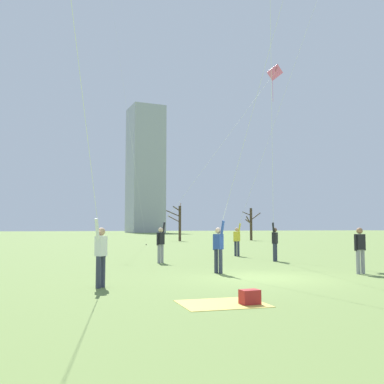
{
  "coord_description": "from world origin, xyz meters",
  "views": [
    {
      "loc": [
        -7.79,
        -12.42,
        1.62
      ],
      "look_at": [
        0.0,
        6.0,
        3.24
      ],
      "focal_mm": 41.3,
      "sensor_mm": 36.0,
      "label": 1
    }
  ],
  "objects_px": {
    "bystander_strolling_midfield": "(360,248)",
    "bare_tree_far_right_edge": "(251,223)",
    "kite_flyer_foreground_right_pink": "(177,218)",
    "bare_tree_center": "(179,221)",
    "kite_flyer_midfield_right_blue": "(274,207)",
    "kite_flyer_far_back_yellow": "(249,204)",
    "kite_flyer_midfield_center_orange": "(92,180)",
    "picnic_spot": "(238,300)",
    "kite_flyer_foreground_left_purple": "(235,185)"
  },
  "relations": [
    {
      "from": "kite_flyer_foreground_right_pink",
      "to": "bare_tree_far_right_edge",
      "type": "height_order",
      "value": "kite_flyer_foreground_right_pink"
    },
    {
      "from": "bare_tree_center",
      "to": "bare_tree_far_right_edge",
      "type": "xyz_separation_m",
      "value": [
        9.65,
        -0.64,
        -0.19
      ]
    },
    {
      "from": "kite_flyer_midfield_right_blue",
      "to": "picnic_spot",
      "type": "bearing_deg",
      "value": -127.46
    },
    {
      "from": "kite_flyer_midfield_right_blue",
      "to": "bare_tree_center",
      "type": "height_order",
      "value": "kite_flyer_midfield_right_blue"
    },
    {
      "from": "kite_flyer_foreground_left_purple",
      "to": "bystander_strolling_midfield",
      "type": "height_order",
      "value": "kite_flyer_foreground_left_purple"
    },
    {
      "from": "kite_flyer_far_back_yellow",
      "to": "picnic_spot",
      "type": "xyz_separation_m",
      "value": [
        -8.05,
        -13.27,
        -2.86
      ]
    },
    {
      "from": "picnic_spot",
      "to": "bare_tree_center",
      "type": "relative_size",
      "value": 0.41
    },
    {
      "from": "kite_flyer_midfield_center_orange",
      "to": "bare_tree_center",
      "type": "distance_m",
      "value": 42.92
    },
    {
      "from": "kite_flyer_foreground_left_purple",
      "to": "bare_tree_center",
      "type": "xyz_separation_m",
      "value": [
        12.05,
        36.4,
        -0.72
      ]
    },
    {
      "from": "kite_flyer_midfield_center_orange",
      "to": "bare_tree_far_right_edge",
      "type": "relative_size",
      "value": 3.32
    },
    {
      "from": "picnic_spot",
      "to": "kite_flyer_far_back_yellow",
      "type": "bearing_deg",
      "value": 58.77
    },
    {
      "from": "kite_flyer_midfield_right_blue",
      "to": "bare_tree_far_right_edge",
      "type": "distance_m",
      "value": 36.42
    },
    {
      "from": "bare_tree_center",
      "to": "kite_flyer_foreground_left_purple",
      "type": "bearing_deg",
      "value": -108.32
    },
    {
      "from": "bare_tree_far_right_edge",
      "to": "bare_tree_center",
      "type": "bearing_deg",
      "value": 176.21
    },
    {
      "from": "kite_flyer_foreground_right_pink",
      "to": "kite_flyer_midfield_center_orange",
      "type": "bearing_deg",
      "value": -122.67
    },
    {
      "from": "kite_flyer_far_back_yellow",
      "to": "bare_tree_center",
      "type": "relative_size",
      "value": 3.56
    },
    {
      "from": "kite_flyer_foreground_right_pink",
      "to": "bare_tree_center",
      "type": "xyz_separation_m",
      "value": [
        11.95,
        30.5,
        0.31
      ]
    },
    {
      "from": "kite_flyer_midfield_right_blue",
      "to": "picnic_spot",
      "type": "xyz_separation_m",
      "value": [
        -6.96,
        -9.08,
        -2.5
      ]
    },
    {
      "from": "kite_flyer_midfield_right_blue",
      "to": "kite_flyer_foreground_left_purple",
      "type": "bearing_deg",
      "value": -137.26
    },
    {
      "from": "kite_flyer_foreground_right_pink",
      "to": "picnic_spot",
      "type": "bearing_deg",
      "value": -104.57
    },
    {
      "from": "kite_flyer_midfield_right_blue",
      "to": "kite_flyer_midfield_center_orange",
      "type": "distance_m",
      "value": 11.68
    },
    {
      "from": "kite_flyer_foreground_right_pink",
      "to": "kite_flyer_far_back_yellow",
      "type": "xyz_separation_m",
      "value": [
        5.15,
        2.13,
        0.88
      ]
    },
    {
      "from": "kite_flyer_midfield_center_orange",
      "to": "kite_flyer_foreground_left_purple",
      "type": "bearing_deg",
      "value": 26.91
    },
    {
      "from": "kite_flyer_far_back_yellow",
      "to": "bare_tree_center",
      "type": "height_order",
      "value": "kite_flyer_far_back_yellow"
    },
    {
      "from": "bare_tree_far_right_edge",
      "to": "kite_flyer_far_back_yellow",
      "type": "bearing_deg",
      "value": -120.68
    },
    {
      "from": "kite_flyer_foreground_left_purple",
      "to": "kite_flyer_far_back_yellow",
      "type": "distance_m",
      "value": 9.6
    },
    {
      "from": "bystander_strolling_midfield",
      "to": "bare_tree_center",
      "type": "distance_m",
      "value": 38.78
    },
    {
      "from": "bystander_strolling_midfield",
      "to": "bare_tree_far_right_edge",
      "type": "distance_m",
      "value": 41.24
    },
    {
      "from": "bare_tree_center",
      "to": "kite_flyer_midfield_center_orange",
      "type": "bearing_deg",
      "value": -114.09
    },
    {
      "from": "kite_flyer_foreground_right_pink",
      "to": "bare_tree_far_right_edge",
      "type": "xyz_separation_m",
      "value": [
        21.6,
        29.86,
        0.12
      ]
    },
    {
      "from": "kite_flyer_midfield_right_blue",
      "to": "kite_flyer_foreground_left_purple",
      "type": "relative_size",
      "value": 1.02
    },
    {
      "from": "kite_flyer_midfield_right_blue",
      "to": "kite_flyer_midfield_center_orange",
      "type": "bearing_deg",
      "value": -145.49
    },
    {
      "from": "kite_flyer_midfield_right_blue",
      "to": "kite_flyer_foreground_right_pink",
      "type": "relative_size",
      "value": 1.51
    },
    {
      "from": "kite_flyer_foreground_left_purple",
      "to": "bare_tree_center",
      "type": "relative_size",
      "value": 3.42
    },
    {
      "from": "bystander_strolling_midfield",
      "to": "kite_flyer_far_back_yellow",
      "type": "bearing_deg",
      "value": 83.35
    },
    {
      "from": "kite_flyer_far_back_yellow",
      "to": "bare_tree_far_right_edge",
      "type": "relative_size",
      "value": 4.06
    },
    {
      "from": "kite_flyer_midfield_center_orange",
      "to": "bystander_strolling_midfield",
      "type": "xyz_separation_m",
      "value": [
        9.6,
        1.24,
        -1.88
      ]
    },
    {
      "from": "kite_flyer_midfield_center_orange",
      "to": "bystander_strolling_midfield",
      "type": "distance_m",
      "value": 9.86
    },
    {
      "from": "kite_flyer_far_back_yellow",
      "to": "picnic_spot",
      "type": "relative_size",
      "value": 8.62
    },
    {
      "from": "kite_flyer_midfield_right_blue",
      "to": "kite_flyer_far_back_yellow",
      "type": "xyz_separation_m",
      "value": [
        1.09,
        4.19,
        0.36
      ]
    },
    {
      "from": "kite_flyer_midfield_center_orange",
      "to": "kite_flyer_foreground_left_purple",
      "type": "xyz_separation_m",
      "value": [
        5.46,
        2.77,
        0.32
      ]
    },
    {
      "from": "bystander_strolling_midfield",
      "to": "bare_tree_far_right_edge",
      "type": "height_order",
      "value": "bare_tree_far_right_edge"
    },
    {
      "from": "kite_flyer_foreground_right_pink",
      "to": "kite_flyer_far_back_yellow",
      "type": "bearing_deg",
      "value": 22.49
    },
    {
      "from": "kite_flyer_midfield_center_orange",
      "to": "bare_tree_far_right_edge",
      "type": "distance_m",
      "value": 47.15
    },
    {
      "from": "kite_flyer_foreground_right_pink",
      "to": "bare_tree_center",
      "type": "relative_size",
      "value": 2.31
    },
    {
      "from": "picnic_spot",
      "to": "kite_flyer_foreground_left_purple",
      "type": "bearing_deg",
      "value": 61.9
    },
    {
      "from": "bystander_strolling_midfield",
      "to": "bare_tree_far_right_edge",
      "type": "xyz_separation_m",
      "value": [
        17.57,
        37.29,
        1.3
      ]
    },
    {
      "from": "kite_flyer_foreground_right_pink",
      "to": "kite_flyer_far_back_yellow",
      "type": "height_order",
      "value": "kite_flyer_far_back_yellow"
    },
    {
      "from": "kite_flyer_foreground_left_purple",
      "to": "bystander_strolling_midfield",
      "type": "distance_m",
      "value": 4.93
    },
    {
      "from": "bystander_strolling_midfield",
      "to": "kite_flyer_midfield_center_orange",
      "type": "bearing_deg",
      "value": -172.61
    }
  ]
}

